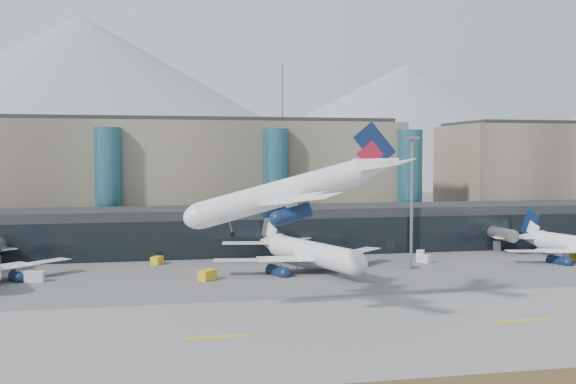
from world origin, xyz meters
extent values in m
plane|color=#515154|center=(0.00, 0.00, 0.00)|extent=(900.00, 900.00, 0.00)
cube|color=slate|center=(0.00, -15.00, 0.02)|extent=(400.00, 40.00, 0.04)
cube|color=gold|center=(-20.00, -15.00, 0.05)|extent=(8.00, 1.00, 0.02)
cube|color=gold|center=(20.00, -15.00, 0.05)|extent=(8.00, 1.00, 0.02)
cube|color=black|center=(0.00, 58.00, 5.00)|extent=(170.00, 18.00, 10.00)
cube|color=black|center=(0.00, 49.10, 4.00)|extent=(170.00, 0.40, 8.00)
cylinder|color=slate|center=(0.00, 47.00, 4.20)|extent=(2.80, 14.00, 2.80)
cube|color=slate|center=(0.00, 47.00, 1.20)|extent=(1.20, 1.20, 2.40)
cylinder|color=slate|center=(50.00, 47.00, 4.20)|extent=(2.80, 14.00, 2.80)
cube|color=slate|center=(50.00, 47.00, 1.20)|extent=(1.20, 1.20, 2.40)
cube|color=gray|center=(-25.00, 90.00, 15.00)|extent=(130.00, 30.00, 30.00)
cube|color=black|center=(-25.00, 90.00, 30.50)|extent=(123.50, 28.00, 1.00)
cube|color=gray|center=(95.00, 90.00, 15.00)|extent=(70.00, 30.00, 30.00)
cube|color=black|center=(95.00, 90.00, 30.50)|extent=(66.50, 28.00, 1.00)
cylinder|color=#275B6D|center=(-35.00, 74.00, 14.00)|extent=(6.40, 6.40, 28.00)
cylinder|color=#275B6D|center=(5.00, 74.00, 14.00)|extent=(6.40, 6.40, 28.00)
cylinder|color=#275B6D|center=(40.00, 74.00, 14.00)|extent=(6.40, 6.40, 28.00)
cylinder|color=slate|center=(10.00, 90.00, 38.00)|extent=(0.40, 0.40, 16.00)
cone|color=gray|center=(-60.00, 380.00, 55.00)|extent=(400.00, 400.00, 110.00)
cone|color=gray|center=(160.00, 380.00, 42.50)|extent=(340.00, 340.00, 85.00)
cylinder|color=slate|center=(30.00, 48.00, 12.50)|extent=(0.70, 0.70, 25.00)
cube|color=slate|center=(30.00, 48.00, 25.30)|extent=(3.00, 1.20, 0.60)
cylinder|color=white|center=(-8.62, -4.95, 18.00)|extent=(21.88, 5.02, 3.59)
ellipsoid|color=white|center=(-19.44, -4.24, 18.00)|extent=(5.26, 3.92, 3.59)
cone|color=white|center=(5.30, -5.87, 18.18)|extent=(6.42, 4.00, 3.59)
cube|color=white|center=(-7.58, -12.78, 17.41)|extent=(10.52, 16.35, 0.18)
cylinder|color=#0E1C3E|center=(-8.70, -10.85, 15.57)|extent=(4.46, 2.26, 1.98)
cube|color=white|center=(5.01, -10.20, 18.36)|extent=(6.13, 8.62, 0.14)
cube|color=white|center=(-6.56, 2.68, 17.41)|extent=(12.08, 16.12, 0.18)
cylinder|color=#0E1C3E|center=(-7.92, 0.90, 15.57)|extent=(4.46, 2.26, 1.98)
cube|color=white|center=(5.58, -1.54, 18.36)|extent=(6.88, 8.48, 0.14)
cube|color=#0E1C3E|center=(5.61, -5.89, 21.06)|extent=(5.37, 0.57, 6.33)
cube|color=maroon|center=(4.68, -5.83, 19.98)|extent=(3.60, 0.49, 3.46)
cylinder|color=slate|center=(-16.19, -4.45, 15.66)|extent=(0.15, 0.15, 2.88)
cylinder|color=black|center=(-16.19, -4.45, 14.41)|extent=(0.65, 0.27, 0.64)
cylinder|color=black|center=(-7.83, -7.17, 14.41)|extent=(0.84, 0.37, 0.82)
cylinder|color=black|center=(-7.55, -2.86, 14.41)|extent=(0.84, 0.37, 0.82)
cube|color=white|center=(-48.46, 35.24, 3.69)|extent=(16.08, 15.65, 0.19)
cylinder|color=#0E1C3E|center=(-49.95, 33.33, 1.71)|extent=(3.51, 5.13, 2.14)
cylinder|color=white|center=(2.16, 31.00, 4.84)|extent=(11.89, 26.31, 4.34)
ellipsoid|color=white|center=(6.03, 18.49, 4.84)|extent=(5.94, 7.09, 4.34)
cone|color=white|center=(-2.82, 47.09, 5.05)|extent=(6.36, 8.43, 4.34)
cube|color=white|center=(10.54, 35.55, 4.12)|extent=(18.14, 17.28, 0.22)
cylinder|color=#0E1C3E|center=(8.84, 33.46, 1.91)|extent=(3.83, 5.71, 2.39)
cube|color=white|center=(2.18, 48.64, 5.27)|extent=(9.51, 9.54, 0.17)
cube|color=white|center=(-7.33, 30.02, 4.12)|extent=(19.40, 8.84, 0.22)
cylinder|color=#0E1C3E|center=(-4.75, 29.25, 1.91)|extent=(3.83, 5.71, 2.39)
cube|color=white|center=(-7.83, 45.54, 5.27)|extent=(10.26, 5.50, 0.17)
cube|color=slate|center=(-2.93, 47.44, 8.53)|extent=(2.17, 6.27, 7.64)
cube|color=white|center=(-2.60, 46.37, 7.22)|extent=(1.57, 4.23, 4.18)
cylinder|color=slate|center=(4.87, 22.24, 2.01)|extent=(0.18, 0.18, 3.47)
cylinder|color=black|center=(4.87, 22.24, 0.50)|extent=(0.49, 0.82, 0.77)
cylinder|color=black|center=(4.31, 32.84, 0.50)|extent=(0.66, 1.06, 0.99)
cylinder|color=black|center=(-0.66, 31.30, 0.50)|extent=(0.66, 1.06, 0.99)
cylinder|color=white|center=(59.04, 31.00, 4.36)|extent=(8.56, 23.92, 3.91)
cone|color=white|center=(56.00, 45.87, 4.56)|extent=(5.19, 7.39, 3.91)
cube|color=white|center=(60.62, 46.82, 4.75)|extent=(8.91, 8.19, 0.16)
cube|color=white|center=(50.44, 30.96, 3.71)|extent=(17.74, 9.50, 0.20)
cylinder|color=#0E1C3E|center=(52.69, 30.05, 1.72)|extent=(3.05, 5.06, 2.15)
cube|color=white|center=(51.37, 44.93, 4.75)|extent=(9.37, 5.72, 0.16)
cube|color=#0E1C3E|center=(55.93, 46.20, 7.69)|extent=(1.40, 5.77, 6.89)
cube|color=white|center=(56.13, 45.21, 6.51)|extent=(1.05, 3.88, 3.77)
cylinder|color=black|center=(56.53, 31.52, 0.45)|extent=(0.52, 0.94, 0.89)
cube|color=silver|center=(-46.11, 29.04, 0.88)|extent=(3.26, 2.02, 1.75)
cube|color=gold|center=(-24.96, 44.21, 0.78)|extent=(2.73, 3.18, 1.57)
cube|color=#535459|center=(20.62, 29.46, 0.99)|extent=(4.02, 3.31, 1.97)
cube|color=silver|center=(29.16, 40.87, 0.82)|extent=(2.68, 3.27, 1.65)
cube|color=silver|center=(27.59, 35.16, 0.79)|extent=(2.84, 3.12, 1.58)
cube|color=gold|center=(-17.09, 24.05, 0.90)|extent=(3.49, 3.54, 1.80)
camera|label=1|loc=(-29.78, -99.52, 21.74)|focal=45.00mm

